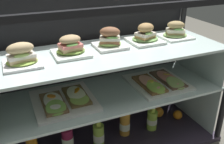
# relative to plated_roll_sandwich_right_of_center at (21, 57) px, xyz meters

# --- Properties ---
(ground_plane) EXTENTS (6.00, 6.00, 0.02)m
(ground_plane) POSITION_rel_plated_roll_sandwich_right_of_center_xyz_m (0.49, 0.02, -0.72)
(ground_plane) COLOR #5B584E
(ground_plane) RESTS_ON ground
(case_base_deck) EXTENTS (1.39, 0.54, 0.03)m
(case_base_deck) POSITION_rel_plated_roll_sandwich_right_of_center_xyz_m (0.49, 0.02, -0.69)
(case_base_deck) COLOR #342B3C
(case_base_deck) RESTS_ON ground
(case_frame) EXTENTS (1.39, 0.54, 0.96)m
(case_frame) POSITION_rel_plated_roll_sandwich_right_of_center_xyz_m (0.49, 0.15, -0.18)
(case_frame) COLOR black
(case_frame) RESTS_ON ground
(riser_lower_tier) EXTENTS (1.32, 0.46, 0.35)m
(riser_lower_tier) POSITION_rel_plated_roll_sandwich_right_of_center_xyz_m (0.49, 0.02, -0.50)
(riser_lower_tier) COLOR silver
(riser_lower_tier) RESTS_ON case_base_deck
(shelf_lower_glass) EXTENTS (1.34, 0.48, 0.02)m
(shelf_lower_glass) POSITION_rel_plated_roll_sandwich_right_of_center_xyz_m (0.49, 0.02, -0.32)
(shelf_lower_glass) COLOR silver
(shelf_lower_glass) RESTS_ON riser_lower_tier
(riser_upper_tier) EXTENTS (1.32, 0.46, 0.25)m
(riser_upper_tier) POSITION_rel_plated_roll_sandwich_right_of_center_xyz_m (0.49, 0.02, -0.19)
(riser_upper_tier) COLOR silver
(riser_upper_tier) RESTS_ON shelf_lower_glass
(shelf_upper_glass) EXTENTS (1.34, 0.48, 0.02)m
(shelf_upper_glass) POSITION_rel_plated_roll_sandwich_right_of_center_xyz_m (0.49, 0.02, -0.05)
(shelf_upper_glass) COLOR silver
(shelf_upper_glass) RESTS_ON riser_upper_tier
(plated_roll_sandwich_right_of_center) EXTENTS (0.18, 0.18, 0.12)m
(plated_roll_sandwich_right_of_center) POSITION_rel_plated_roll_sandwich_right_of_center_xyz_m (0.00, 0.00, 0.00)
(plated_roll_sandwich_right_of_center) COLOR white
(plated_roll_sandwich_right_of_center) RESTS_ON shelf_upper_glass
(plated_roll_sandwich_left_of_center) EXTENTS (0.19, 0.19, 0.11)m
(plated_roll_sandwich_left_of_center) POSITION_rel_plated_roll_sandwich_right_of_center_xyz_m (0.26, 0.04, -0.00)
(plated_roll_sandwich_left_of_center) COLOR white
(plated_roll_sandwich_left_of_center) RESTS_ON shelf_upper_glass
(plated_roll_sandwich_mid_left) EXTENTS (0.17, 0.17, 0.12)m
(plated_roll_sandwich_mid_left) POSITION_rel_plated_roll_sandwich_right_of_center_xyz_m (0.50, 0.07, 0.00)
(plated_roll_sandwich_mid_left) COLOR white
(plated_roll_sandwich_mid_left) RESTS_ON shelf_upper_glass
(plated_roll_sandwich_far_left) EXTENTS (0.20, 0.20, 0.12)m
(plated_roll_sandwich_far_left) POSITION_rel_plated_roll_sandwich_right_of_center_xyz_m (0.73, 0.07, -0.00)
(plated_roll_sandwich_far_left) COLOR white
(plated_roll_sandwich_far_left) RESTS_ON shelf_upper_glass
(plated_roll_sandwich_mid_right) EXTENTS (0.19, 0.19, 0.11)m
(plated_roll_sandwich_mid_right) POSITION_rel_plated_roll_sandwich_right_of_center_xyz_m (0.96, 0.08, -0.01)
(plated_roll_sandwich_mid_right) COLOR white
(plated_roll_sandwich_mid_right) RESTS_ON shelf_upper_glass
(open_sandwich_tray_left_of_center) EXTENTS (0.34, 0.35, 0.07)m
(open_sandwich_tray_left_of_center) POSITION_rel_plated_roll_sandwich_right_of_center_xyz_m (0.19, 0.00, -0.29)
(open_sandwich_tray_left_of_center) COLOR white
(open_sandwich_tray_left_of_center) RESTS_ON shelf_lower_glass
(open_sandwich_tray_mid_left) EXTENTS (0.34, 0.35, 0.06)m
(open_sandwich_tray_mid_left) POSITION_rel_plated_roll_sandwich_right_of_center_xyz_m (0.80, -0.02, -0.29)
(open_sandwich_tray_mid_left) COLOR white
(open_sandwich_tray_mid_left) RESTS_ON shelf_lower_glass
(juice_bottle_front_second) EXTENTS (0.07, 0.07, 0.20)m
(juice_bottle_front_second) POSITION_rel_plated_roll_sandwich_right_of_center_xyz_m (0.19, 0.04, -0.60)
(juice_bottle_front_second) COLOR #972348
(juice_bottle_front_second) RESTS_ON case_base_deck
(juice_bottle_back_left) EXTENTS (0.07, 0.07, 0.20)m
(juice_bottle_back_left) POSITION_rel_plated_roll_sandwich_right_of_center_xyz_m (0.39, 0.01, -0.60)
(juice_bottle_back_left) COLOR #B1DA4F
(juice_bottle_back_left) RESTS_ON case_base_deck
(juice_bottle_tucked_behind) EXTENTS (0.07, 0.07, 0.23)m
(juice_bottle_tucked_behind) POSITION_rel_plated_roll_sandwich_right_of_center_xyz_m (0.59, 0.04, -0.58)
(juice_bottle_tucked_behind) COLOR gold
(juice_bottle_tucked_behind) RESTS_ON case_base_deck
(juice_bottle_near_post) EXTENTS (0.07, 0.07, 0.19)m
(juice_bottle_near_post) POSITION_rel_plated_roll_sandwich_right_of_center_xyz_m (0.79, 0.02, -0.60)
(juice_bottle_near_post) COLOR #AEDA4B
(juice_bottle_near_post) RESTS_ON case_base_deck
(orange_fruit_beside_bottles) EXTENTS (0.07, 0.07, 0.07)m
(orange_fruit_beside_bottles) POSITION_rel_plated_roll_sandwich_right_of_center_xyz_m (1.03, 0.04, -0.64)
(orange_fruit_beside_bottles) COLOR orange
(orange_fruit_beside_bottles) RESTS_ON case_base_deck
(orange_fruit_near_left_post) EXTENTS (0.08, 0.08, 0.08)m
(orange_fruit_near_left_post) POSITION_rel_plated_roll_sandwich_right_of_center_xyz_m (0.92, 0.12, -0.64)
(orange_fruit_near_left_post) COLOR orange
(orange_fruit_near_left_post) RESTS_ON case_base_deck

